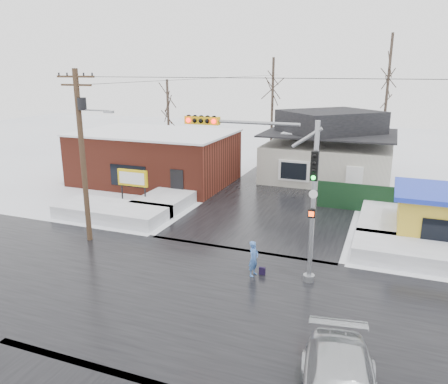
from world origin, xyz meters
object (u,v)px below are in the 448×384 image
(utility_pole, at_px, (83,147))
(marquee_sign, at_px, (133,179))
(kiosk, at_px, (438,216))
(traffic_signal, at_px, (277,178))
(pedestrian, at_px, (254,259))

(utility_pole, bearing_deg, marquee_sign, 100.13)
(utility_pole, height_order, kiosk, utility_pole)
(traffic_signal, distance_m, pedestrian, 3.84)
(traffic_signal, bearing_deg, utility_pole, 177.05)
(marquee_sign, bearing_deg, utility_pole, -79.87)
(utility_pole, distance_m, marquee_sign, 6.87)
(traffic_signal, bearing_deg, pedestrian, -159.24)
(traffic_signal, height_order, pedestrian, traffic_signal)
(kiosk, relative_size, pedestrian, 2.83)
(kiosk, xyz_separation_m, pedestrian, (-7.93, -7.36, -0.65))
(traffic_signal, xyz_separation_m, pedestrian, (-0.86, -0.33, -3.73))
(traffic_signal, relative_size, utility_pole, 0.78)
(traffic_signal, xyz_separation_m, kiosk, (7.07, 7.03, -3.08))
(traffic_signal, relative_size, pedestrian, 4.30)
(traffic_signal, distance_m, utility_pole, 10.39)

